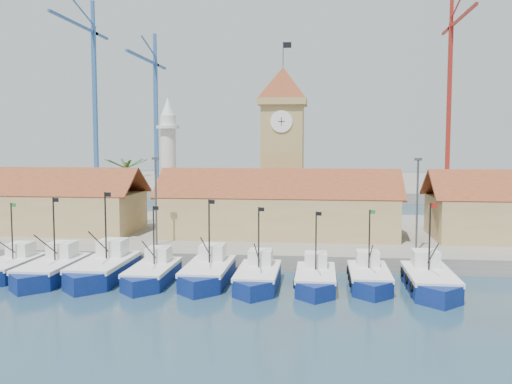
# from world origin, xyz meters

# --- Properties ---
(ground) EXTENTS (400.00, 400.00, 0.00)m
(ground) POSITION_xyz_m (0.00, 0.00, 0.00)
(ground) COLOR #1D3C4F
(ground) RESTS_ON ground
(quay) EXTENTS (140.00, 32.00, 1.50)m
(quay) POSITION_xyz_m (0.00, 24.00, 0.75)
(quay) COLOR gray
(quay) RESTS_ON ground
(terminal) EXTENTS (240.00, 80.00, 2.00)m
(terminal) POSITION_xyz_m (0.00, 110.00, 1.00)
(terminal) COLOR gray
(terminal) RESTS_ON ground
(boat_0) EXTENTS (3.36, 9.20, 6.96)m
(boat_0) POSITION_xyz_m (-23.05, 3.10, 0.72)
(boat_0) COLOR navy
(boat_0) RESTS_ON ground
(boat_1) EXTENTS (3.66, 10.04, 7.59)m
(boat_1) POSITION_xyz_m (-18.67, 2.24, 0.78)
(boat_1) COLOR navy
(boat_1) RESTS_ON ground
(boat_2) EXTENTS (3.91, 10.70, 8.10)m
(boat_2) POSITION_xyz_m (-14.21, 2.88, 0.84)
(boat_2) COLOR navy
(boat_2) RESTS_ON ground
(boat_3) EXTENTS (3.35, 9.17, 6.94)m
(boat_3) POSITION_xyz_m (-9.63, 2.32, 0.72)
(boat_3) COLOR navy
(boat_3) RESTS_ON ground
(boat_4) EXTENTS (3.63, 9.94, 7.52)m
(boat_4) POSITION_xyz_m (-4.87, 2.83, 0.78)
(boat_4) COLOR navy
(boat_4) RESTS_ON ground
(boat_5) EXTENTS (3.38, 9.25, 7.00)m
(boat_5) POSITION_xyz_m (-0.45, 1.98, 0.72)
(boat_5) COLOR navy
(boat_5) RESTS_ON ground
(boat_6) EXTENTS (3.22, 8.81, 6.67)m
(boat_6) POSITION_xyz_m (4.34, 2.01, 0.69)
(boat_6) COLOR navy
(boat_6) RESTS_ON ground
(boat_7) EXTENTS (3.26, 8.94, 6.77)m
(boat_7) POSITION_xyz_m (8.79, 3.01, 0.70)
(boat_7) COLOR navy
(boat_7) RESTS_ON ground
(boat_8) EXTENTS (3.62, 9.91, 7.50)m
(boat_8) POSITION_xyz_m (13.55, 2.04, 0.77)
(boat_8) COLOR navy
(boat_8) RESTS_ON ground
(hall_left) EXTENTS (31.20, 10.13, 7.61)m
(hall_left) POSITION_xyz_m (-32.00, 20.00, 3.99)
(hall_left) COLOR tan
(hall_left) RESTS_ON quay
(hall_center) EXTENTS (27.04, 10.13, 7.61)m
(hall_center) POSITION_xyz_m (0.00, 20.00, 3.99)
(hall_center) COLOR tan
(hall_center) RESTS_ON quay
(clock_tower) EXTENTS (5.80, 5.80, 22.70)m
(clock_tower) POSITION_xyz_m (0.00, 26.00, 11.96)
(clock_tower) COLOR tan
(clock_tower) RESTS_ON quay
(minaret) EXTENTS (3.00, 3.00, 16.30)m
(minaret) POSITION_xyz_m (-15.00, 28.00, 9.73)
(minaret) COLOR silver
(minaret) RESTS_ON quay
(palm_tree) EXTENTS (5.60, 5.03, 8.39)m
(palm_tree) POSITION_xyz_m (-20.00, 26.00, 6.25)
(palm_tree) COLOR brown
(palm_tree) RESTS_ON quay
(lamp_posts) EXTENTS (80.70, 0.25, 9.03)m
(lamp_posts) POSITION_xyz_m (0.50, 12.00, 6.48)
(lamp_posts) COLOR #3F3F44
(lamp_posts) RESTS_ON quay
(crane_blue_far) EXTENTS (1.00, 34.65, 46.89)m
(crane_blue_far) POSITION_xyz_m (-54.86, 100.44, 28.17)
(crane_blue_far) COLOR #315A95
(crane_blue_far) RESTS_ON terminal
(crane_blue_near) EXTENTS (1.00, 32.96, 39.26)m
(crane_blue_near) POSITION_xyz_m (-40.09, 106.47, 23.81)
(crane_blue_near) COLOR #315A95
(crane_blue_near) RESTS_ON terminal
(crane_red_right) EXTENTS (1.00, 33.69, 46.86)m
(crane_red_right) POSITION_xyz_m (36.64, 103.58, 28.07)
(crane_red_right) COLOR maroon
(crane_red_right) RESTS_ON terminal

